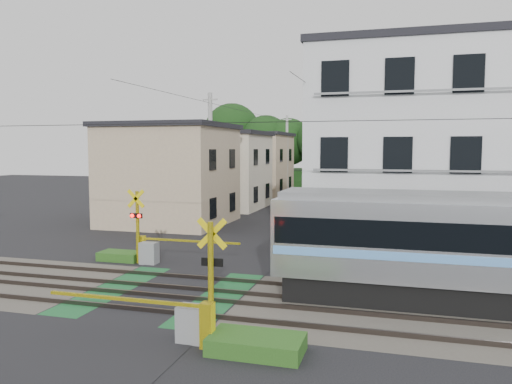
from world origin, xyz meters
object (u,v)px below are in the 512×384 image
(pedestrian, at_px, (301,197))
(apartment_block, at_px, (426,150))
(crossing_signal_near, at_px, (194,314))
(crossing_signal_far, at_px, (148,247))

(pedestrian, bearing_deg, apartment_block, 134.61)
(crossing_signal_near, xyz_separation_m, apartment_block, (5.91, 13.15, 3.94))
(apartment_block, height_order, pedestrian, apartment_block)
(crossing_signal_near, distance_m, pedestrian, 28.86)
(crossing_signal_far, relative_size, apartment_block, 0.46)
(pedestrian, bearing_deg, crossing_signal_near, 110.95)
(crossing_signal_near, bearing_deg, crossing_signal_far, 125.29)
(apartment_block, relative_size, pedestrian, 6.21)
(crossing_signal_near, distance_m, apartment_block, 14.95)
(crossing_signal_far, height_order, pedestrian, crossing_signal_far)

